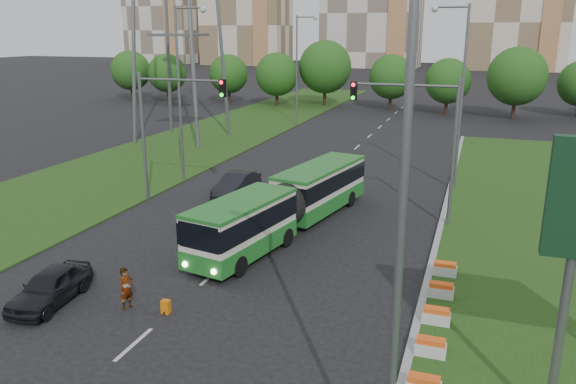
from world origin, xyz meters
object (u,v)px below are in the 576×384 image
at_px(traffic_mast_median, 424,128).
at_px(car_left_far, 237,184).
at_px(traffic_mast_left, 165,117).
at_px(car_left_near, 50,287).
at_px(pedestrian, 126,288).
at_px(articulated_bus, 286,203).
at_px(shopping_trolley, 166,307).

relative_size(traffic_mast_median, car_left_far, 1.79).
xyz_separation_m(traffic_mast_left, car_left_near, (2.55, -13.42, -4.66)).
bearing_deg(car_left_near, pedestrian, 4.87).
height_order(traffic_mast_left, pedestrian, traffic_mast_left).
xyz_separation_m(traffic_mast_left, car_left_far, (3.32, 2.81, -4.61)).
bearing_deg(car_left_near, articulated_bus, 55.17).
distance_m(car_left_near, pedestrian, 3.16).
relative_size(car_left_near, car_left_far, 0.91).
xyz_separation_m(traffic_mast_median, car_left_near, (-12.61, -14.42, -4.66)).
relative_size(traffic_mast_median, articulated_bus, 0.53).
bearing_deg(pedestrian, articulated_bus, -1.19).
bearing_deg(shopping_trolley, pedestrian, -178.32).
bearing_deg(car_left_far, car_left_near, -90.13).
relative_size(car_left_far, shopping_trolley, 8.41).
distance_m(traffic_mast_median, car_left_near, 19.71).
height_order(articulated_bus, car_left_near, articulated_bus).
bearing_deg(car_left_far, pedestrian, -78.95).
xyz_separation_m(traffic_mast_left, shopping_trolley, (7.27, -12.69, -5.09)).
bearing_deg(articulated_bus, traffic_mast_left, 175.23).
xyz_separation_m(pedestrian, shopping_trolley, (1.62, 0.13, -0.58)).
height_order(traffic_mast_median, articulated_bus, traffic_mast_median).
relative_size(articulated_bus, car_left_near, 3.70).
height_order(car_left_far, pedestrian, pedestrian).
xyz_separation_m(articulated_bus, shopping_trolley, (-1.30, -10.24, -1.25)).
bearing_deg(shopping_trolley, traffic_mast_median, 57.30).
relative_size(articulated_bus, car_left_far, 3.37).
distance_m(car_left_near, shopping_trolley, 4.79).
bearing_deg(car_left_far, traffic_mast_median, -6.15).
relative_size(articulated_bus, pedestrian, 8.98).
distance_m(car_left_far, pedestrian, 15.81).
relative_size(car_left_near, shopping_trolley, 7.66).
bearing_deg(articulated_bus, shopping_trolley, -86.08).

